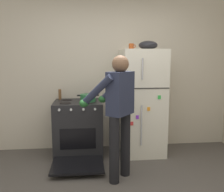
# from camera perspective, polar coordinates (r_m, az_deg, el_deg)

# --- Properties ---
(kitchen_wall_back) EXTENTS (6.00, 0.10, 2.70)m
(kitchen_wall_back) POSITION_cam_1_polar(r_m,az_deg,el_deg) (4.30, -1.01, 5.88)
(kitchen_wall_back) COLOR beige
(kitchen_wall_back) RESTS_ON ground
(refrigerator) EXTENTS (0.68, 0.72, 1.70)m
(refrigerator) POSITION_cam_1_polar(r_m,az_deg,el_deg) (4.07, 6.94, -1.45)
(refrigerator) COLOR silver
(refrigerator) RESTS_ON ground
(stove_range) EXTENTS (0.76, 1.20, 0.89)m
(stove_range) POSITION_cam_1_polar(r_m,az_deg,el_deg) (4.05, -7.75, -7.59)
(stove_range) COLOR black
(stove_range) RESTS_ON ground
(person_cook) EXTENTS (0.71, 0.73, 1.60)m
(person_cook) POSITION_cam_1_polar(r_m,az_deg,el_deg) (3.13, 1.29, -2.42)
(person_cook) COLOR black
(person_cook) RESTS_ON ground
(red_pot) EXTENTS (0.34, 0.24, 0.12)m
(red_pot) POSITION_cam_1_polar(r_m,az_deg,el_deg) (3.90, -5.57, -0.43)
(red_pot) COLOR #236638
(red_pot) RESTS_ON stove_range
(coffee_mug) EXTENTS (0.11, 0.08, 0.10)m
(coffee_mug) POSITION_cam_1_polar(r_m,az_deg,el_deg) (4.02, 4.50, 11.32)
(coffee_mug) COLOR #B24C1E
(coffee_mug) RESTS_ON refrigerator
(pepper_mill) EXTENTS (0.05, 0.05, 0.17)m
(pepper_mill) POSITION_cam_1_polar(r_m,az_deg,el_deg) (4.17, -11.94, 0.37)
(pepper_mill) COLOR brown
(pepper_mill) RESTS_ON stove_range
(mixing_bowl) EXTENTS (0.30, 0.30, 0.14)m
(mixing_bowl) POSITION_cam_1_polar(r_m,az_deg,el_deg) (4.03, 8.32, 11.53)
(mixing_bowl) COLOR black
(mixing_bowl) RESTS_ON refrigerator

